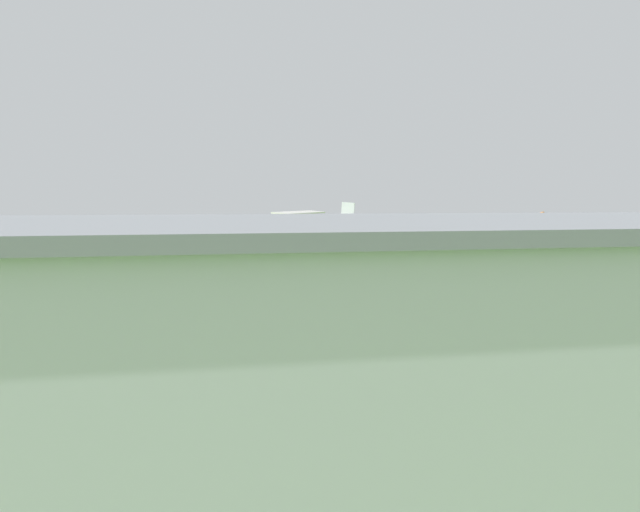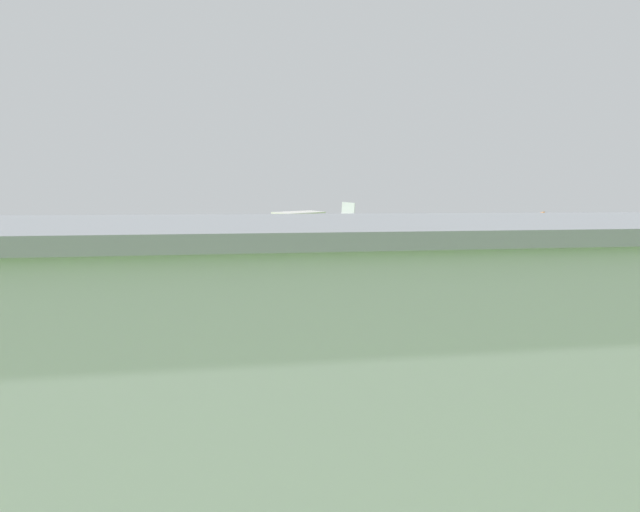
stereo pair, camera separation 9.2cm
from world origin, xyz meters
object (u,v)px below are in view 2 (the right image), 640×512
at_px(person_watching_takeoff, 338,312).
at_px(windsock, 539,219).
at_px(biplane, 311,225).
at_px(person_walking_on_apron, 448,309).
at_px(person_near_hangar_door, 401,315).
at_px(person_by_parked_cars, 35,354).
at_px(car_green, 522,320).
at_px(person_beside_truck, 23,333).
at_px(car_blue, 90,340).
at_px(hangar, 416,334).

relative_size(person_watching_takeoff, windsock, 0.25).
relative_size(biplane, person_walking_on_apron, 5.03).
bearing_deg(person_near_hangar_door, person_by_parked_cars, 16.38).
distance_m(person_walking_on_apron, windsock, 33.74).
bearing_deg(biplane, car_green, 104.54).
xyz_separation_m(person_watching_takeoff, person_beside_truck, (16.99, 2.93, 0.09)).
xyz_separation_m(car_blue, person_watching_takeoff, (-13.65, -5.59, -0.09)).
bearing_deg(car_green, hangar, 51.03).
distance_m(car_green, car_blue, 22.63).
height_order(car_green, person_near_hangar_door, person_near_hangar_door).
distance_m(person_by_parked_cars, person_watching_takeoff, 17.59).
bearing_deg(person_watching_takeoff, person_near_hangar_door, 142.12).
relative_size(person_by_parked_cars, person_near_hangar_door, 0.90).
relative_size(person_beside_truck, person_near_hangar_door, 0.97).
bearing_deg(person_near_hangar_door, car_blue, 10.85).
height_order(person_by_parked_cars, person_beside_truck, person_beside_truck).
relative_size(car_green, person_watching_takeoff, 3.14).
xyz_separation_m(person_by_parked_cars, person_watching_takeoff, (-15.71, -7.91, -0.02)).
xyz_separation_m(car_green, person_by_parked_cars, (24.70, 2.55, -0.06)).
height_order(person_watching_takeoff, person_near_hangar_door, person_near_hangar_door).
distance_m(car_blue, person_near_hangar_door, 17.03).
height_order(car_blue, person_walking_on_apron, person_walking_on_apron).
bearing_deg(car_green, windsock, -122.30).
bearing_deg(person_near_hangar_door, person_walking_on_apron, -159.98).
bearing_deg(person_beside_truck, hangar, 128.01).
distance_m(car_green, person_near_hangar_door, 6.61).
height_order(person_beside_truck, person_near_hangar_door, person_near_hangar_door).
xyz_separation_m(person_walking_on_apron, windsock, (-21.38, -25.70, 4.55)).
height_order(car_green, person_beside_truck, person_beside_truck).
height_order(biplane, person_beside_truck, biplane).
distance_m(car_green, person_by_parked_cars, 24.83).
xyz_separation_m(car_green, windsock, (-18.92, -29.93, 4.57)).
xyz_separation_m(biplane, person_walking_on_apron, (-3.78, 19.85, -4.40)).
bearing_deg(windsock, person_watching_takeoff, 41.36).
xyz_separation_m(person_near_hangar_door, windsock, (-24.83, -26.95, 4.54)).
bearing_deg(biplane, windsock, -166.91).
bearing_deg(person_by_parked_cars, person_beside_truck, -75.65).
relative_size(hangar, person_beside_truck, 16.98).
relative_size(person_by_parked_cars, person_beside_truck, 0.93).
distance_m(biplane, car_green, 25.27).
distance_m(biplane, person_by_parked_cars, 32.70).
bearing_deg(car_green, person_watching_takeoff, -30.86).
relative_size(hangar, biplane, 3.33).
xyz_separation_m(person_watching_takeoff, person_near_hangar_door, (-3.07, 2.39, 0.12)).
relative_size(car_green, person_walking_on_apron, 2.79).
bearing_deg(person_by_parked_cars, person_watching_takeoff, -153.27).
distance_m(person_by_parked_cars, windsock, 54.57).
bearing_deg(person_beside_truck, person_watching_takeoff, -170.21).
relative_size(person_walking_on_apron, windsock, 0.28).
distance_m(person_beside_truck, windsock, 52.84).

